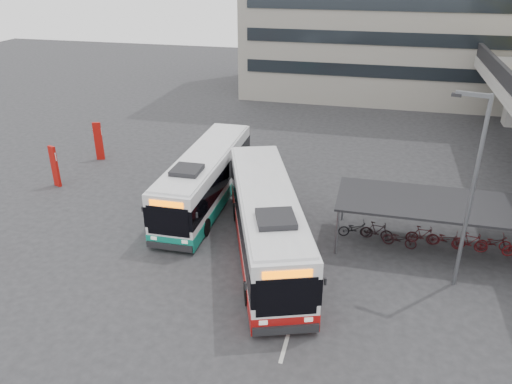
% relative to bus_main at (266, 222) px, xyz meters
% --- Properties ---
extents(ground, '(120.00, 120.00, 0.00)m').
position_rel_bus_main_xyz_m(ground, '(-0.32, -0.46, -1.72)').
color(ground, '#28282B').
rests_on(ground, ground).
extents(bike_shelter, '(10.00, 4.00, 2.54)m').
position_rel_bus_main_xyz_m(bike_shelter, '(8.15, 2.54, -0.42)').
color(bike_shelter, '#595B60').
rests_on(bike_shelter, ground).
extents(road_markings, '(0.15, 7.60, 0.01)m').
position_rel_bus_main_xyz_m(road_markings, '(2.18, -3.46, -1.71)').
color(road_markings, beige).
rests_on(road_markings, ground).
extents(bus_main, '(6.78, 12.70, 3.70)m').
position_rel_bus_main_xyz_m(bus_main, '(0.00, 0.00, 0.00)').
color(bus_main, white).
rests_on(bus_main, ground).
extents(bus_teal, '(2.67, 11.68, 3.44)m').
position_rel_bus_main_xyz_m(bus_teal, '(-4.71, 4.56, -0.12)').
color(bus_teal, white).
rests_on(bus_teal, ground).
extents(pedestrian, '(0.67, 0.72, 1.65)m').
position_rel_bus_main_xyz_m(pedestrian, '(-3.88, 1.18, -0.89)').
color(pedestrian, black).
rests_on(pedestrian, ground).
extents(lamp_post, '(1.51, 0.53, 8.73)m').
position_rel_bus_main_xyz_m(lamp_post, '(8.74, -0.52, 3.25)').
color(lamp_post, '#595B60').
rests_on(lamp_post, ground).
extents(sign_totem_mid, '(0.57, 0.34, 2.72)m').
position_rel_bus_main_xyz_m(sign_totem_mid, '(-14.85, 4.58, -0.32)').
color(sign_totem_mid, '#A60F0A').
rests_on(sign_totem_mid, ground).
extents(sign_totem_north, '(0.59, 0.34, 2.79)m').
position_rel_bus_main_xyz_m(sign_totem_north, '(-14.55, 9.47, -0.28)').
color(sign_totem_north, '#A60F0A').
rests_on(sign_totem_north, ground).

